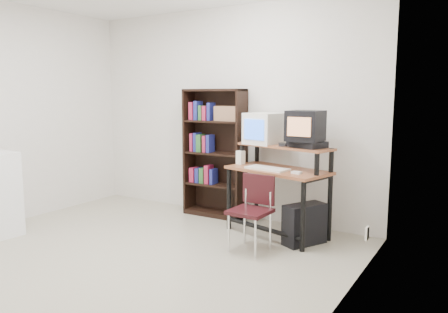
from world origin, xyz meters
The scene contains 16 objects.
floor centered at (0.00, 0.00, -0.01)m, with size 4.00×4.00×0.01m, color #B9B299.
back_wall centered at (0.00, 2.00, 1.30)m, with size 4.00×0.01×2.60m, color silver.
right_wall centered at (2.00, 0.00, 1.30)m, with size 0.01×4.00×2.60m, color silver.
computer_desk centered at (0.93, 1.56, 0.68)m, with size 1.21×0.81×0.98m.
crt_monitor centered at (0.67, 1.73, 1.15)m, with size 0.45×0.45×0.36m.
vcr centered at (1.24, 1.60, 1.01)m, with size 0.36×0.26×0.08m, color black.
crt_tv centered at (1.22, 1.57, 1.21)m, with size 0.35×0.35×0.32m.
cd_spindle centered at (0.99, 1.57, 0.99)m, with size 0.12×0.12×0.05m, color #26262B.
keyboard centered at (0.85, 1.44, 0.74)m, with size 0.47×0.21×0.04m, color white.
mousepad centered at (1.22, 1.39, 0.72)m, with size 0.22×0.18×0.01m, color black.
mouse centered at (1.22, 1.37, 0.74)m, with size 0.10×0.06×0.03m, color white.
desk_speaker centered at (0.42, 1.62, 0.80)m, with size 0.08×0.07×0.17m, color white.
pc_tower centered at (1.30, 1.41, 0.21)m, with size 0.20×0.45×0.42m, color black.
school_chair centered at (0.91, 1.00, 0.45)m, with size 0.39×0.39×0.74m.
bookshelf centered at (-0.07, 1.85, 0.83)m, with size 0.80×0.28×1.60m.
wall_outlet centered at (1.99, 1.15, 0.30)m, with size 0.02×0.08×0.12m, color beige.
Camera 1 is at (2.86, -2.73, 1.53)m, focal length 35.00 mm.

